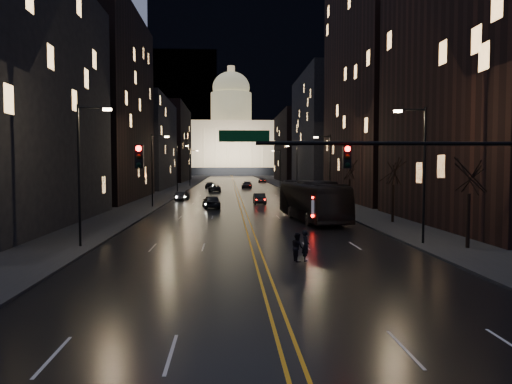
{
  "coord_description": "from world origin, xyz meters",
  "views": [
    {
      "loc": [
        -1.7,
        -21.66,
        5.25
      ],
      "look_at": [
        0.21,
        12.48,
        3.39
      ],
      "focal_mm": 35.0,
      "sensor_mm": 36.0,
      "label": 1
    }
  ],
  "objects": [
    {
      "name": "sidewalk_left",
      "position": [
        -14.0,
        130.0,
        0.08
      ],
      "size": [
        8.0,
        320.0,
        0.16
      ],
      "primitive_type": "cube",
      "color": "black",
      "rests_on": "ground"
    },
    {
      "name": "streetlamp_left_near",
      "position": [
        -10.81,
        10.0,
        5.08
      ],
      "size": [
        2.13,
        0.25,
        9.0
      ],
      "color": "black",
      "rests_on": "ground"
    },
    {
      "name": "pedestrian_a",
      "position": [
        2.49,
        5.0,
        0.86
      ],
      "size": [
        0.49,
        0.68,
        1.72
      ],
      "primitive_type": "imported",
      "rotation": [
        0.0,
        0.0,
        1.44
      ],
      "color": "black",
      "rests_on": "ground"
    },
    {
      "name": "tree_right_mid",
      "position": [
        13.0,
        22.0,
        4.53
      ],
      "size": [
        2.4,
        2.4,
        6.65
      ],
      "color": "black",
      "rests_on": "ground"
    },
    {
      "name": "building_right_tall",
      "position": [
        21.0,
        50.0,
        19.0
      ],
      "size": [
        12.0,
        30.0,
        38.0
      ],
      "primitive_type": "cube",
      "color": "black",
      "rests_on": "ground"
    },
    {
      "name": "building_right_near",
      "position": [
        21.0,
        20.0,
        12.0
      ],
      "size": [
        12.0,
        26.0,
        24.0
      ],
      "primitive_type": "cube",
      "color": "black",
      "rests_on": "ground"
    },
    {
      "name": "streetlamp_left_dist",
      "position": [
        -10.81,
        100.0,
        5.08
      ],
      "size": [
        2.13,
        0.25,
        9.0
      ],
      "color": "black",
      "rests_on": "ground"
    },
    {
      "name": "receding_car_c",
      "position": [
        2.5,
        90.36,
        0.76
      ],
      "size": [
        2.7,
        5.44,
        1.52
      ],
      "primitive_type": "imported",
      "rotation": [
        0.0,
        0.0,
        -0.11
      ],
      "color": "black",
      "rests_on": "ground"
    },
    {
      "name": "streetlamp_right_mid",
      "position": [
        10.81,
        40.0,
        5.08
      ],
      "size": [
        2.13,
        0.25,
        9.0
      ],
      "color": "black",
      "rests_on": "ground"
    },
    {
      "name": "pedestrian_b",
      "position": [
        2.05,
        5.0,
        0.79
      ],
      "size": [
        0.57,
        0.84,
        1.58
      ],
      "primitive_type": "imported",
      "rotation": [
        0.0,
        0.0,
        1.78
      ],
      "color": "black",
      "rests_on": "ground"
    },
    {
      "name": "receding_car_a",
      "position": [
        2.5,
        44.92,
        0.72
      ],
      "size": [
        1.6,
        4.38,
        1.43
      ],
      "primitive_type": "imported",
      "rotation": [
        0.0,
        0.0,
        0.02
      ],
      "color": "black",
      "rests_on": "ground"
    },
    {
      "name": "building_right_dist",
      "position": [
        21.0,
        140.0,
        11.0
      ],
      "size": [
        12.0,
        40.0,
        22.0
      ],
      "primitive_type": "cube",
      "color": "black",
      "rests_on": "ground"
    },
    {
      "name": "tree_right_far",
      "position": [
        13.0,
        38.0,
        4.53
      ],
      "size": [
        2.4,
        2.4,
        6.65
      ],
      "color": "black",
      "rests_on": "ground"
    },
    {
      "name": "oncoming_car_b",
      "position": [
        -8.5,
        51.86,
        0.67
      ],
      "size": [
        1.95,
        4.22,
        1.34
      ],
      "primitive_type": "imported",
      "rotation": [
        0.0,
        0.0,
        3.01
      ],
      "color": "black",
      "rests_on": "ground"
    },
    {
      "name": "capitol",
      "position": [
        0.0,
        250.0,
        17.15
      ],
      "size": [
        90.0,
        50.0,
        58.5
      ],
      "color": "black",
      "rests_on": "ground"
    },
    {
      "name": "center_line",
      "position": [
        0.0,
        130.0,
        0.03
      ],
      "size": [
        0.62,
        320.0,
        0.01
      ],
      "primitive_type": "cube",
      "color": "orange",
      "rests_on": "road"
    },
    {
      "name": "bus",
      "position": [
        6.17,
        24.5,
        1.9
      ],
      "size": [
        4.81,
        13.9,
        3.79
      ],
      "primitive_type": "imported",
      "rotation": [
        0.0,
        0.0,
        0.12
      ],
      "color": "black",
      "rests_on": "ground"
    },
    {
      "name": "streetlamp_right_dist",
      "position": [
        10.81,
        100.0,
        5.08
      ],
      "size": [
        2.13,
        0.25,
        9.0
      ],
      "color": "black",
      "rests_on": "ground"
    },
    {
      "name": "streetlamp_left_far",
      "position": [
        -10.81,
        70.0,
        5.08
      ],
      "size": [
        2.13,
        0.25,
        9.0
      ],
      "color": "black",
      "rests_on": "ground"
    },
    {
      "name": "oncoming_car_c",
      "position": [
        -4.32,
        75.85,
        0.72
      ],
      "size": [
        2.47,
        5.2,
        1.44
      ],
      "primitive_type": "imported",
      "rotation": [
        0.0,
        0.0,
        3.16
      ],
      "color": "black",
      "rests_on": "ground"
    },
    {
      "name": "building_left_near",
      "position": [
        -21.0,
        22.0,
        11.0
      ],
      "size": [
        12.0,
        28.0,
        22.0
      ],
      "primitive_type": "cube",
      "color": "black",
      "rests_on": "ground"
    },
    {
      "name": "streetlamp_right_far",
      "position": [
        10.81,
        70.0,
        5.08
      ],
      "size": [
        2.13,
        0.25,
        9.0
      ],
      "color": "black",
      "rests_on": "ground"
    },
    {
      "name": "building_right_mid",
      "position": [
        21.0,
        92.0,
        13.0
      ],
      "size": [
        12.0,
        34.0,
        26.0
      ],
      "primitive_type": "cube",
      "color": "black",
      "rests_on": "ground"
    },
    {
      "name": "ground",
      "position": [
        0.0,
        0.0,
        0.0
      ],
      "size": [
        900.0,
        900.0,
        0.0
      ],
      "primitive_type": "plane",
      "color": "black",
      "rests_on": "ground"
    },
    {
      "name": "sidewalk_right",
      "position": [
        14.0,
        130.0,
        0.08
      ],
      "size": [
        8.0,
        320.0,
        0.16
      ],
      "primitive_type": "cube",
      "color": "black",
      "rests_on": "ground"
    },
    {
      "name": "building_left_dist",
      "position": [
        -21.0,
        140.0,
        12.0
      ],
      "size": [
        12.0,
        40.0,
        24.0
      ],
      "primitive_type": "cube",
      "color": "black",
      "rests_on": "ground"
    },
    {
      "name": "streetlamp_left_mid",
      "position": [
        -10.81,
        40.0,
        5.08
      ],
      "size": [
        2.13,
        0.25,
        9.0
      ],
      "color": "black",
      "rests_on": "ground"
    },
    {
      "name": "traffic_signal",
      "position": [
        5.91,
        -0.0,
        5.1
      ],
      "size": [
        17.29,
        0.45,
        7.0
      ],
      "color": "black",
      "rests_on": "ground"
    },
    {
      "name": "tree_right_near",
      "position": [
        13.0,
        8.0,
        4.53
      ],
      "size": [
        2.4,
        2.4,
        6.65
      ],
      "color": "black",
      "rests_on": "ground"
    },
    {
      "name": "oncoming_car_a",
      "position": [
        -3.73,
        38.63,
        0.81
      ],
      "size": [
        2.54,
        4.97,
        1.62
      ],
      "primitive_type": "imported",
      "rotation": [
        0.0,
        0.0,
        3.28
      ],
      "color": "black",
      "rests_on": "ground"
    },
    {
      "name": "building_left_mid",
      "position": [
        -21.0,
        54.0,
        14.0
      ],
      "size": [
        12.0,
        30.0,
        28.0
      ],
      "primitive_type": "cube",
      "color": "black",
      "rests_on": "ground"
    },
    {
      "name": "road",
      "position": [
        0.0,
        130.0,
        0.01
      ],
      "size": [
        20.0,
        320.0,
        0.02
      ],
      "primitive_type": "cube",
      "color": "black",
      "rests_on": "ground"
    },
    {
      "name": "building_left_far",
      "position": [
        -21.0,
        92.0,
        10.0
      ],
      "size": [
        12.0,
        34.0,
        20.0
      ],
      "primitive_type": "cube",
      "color": "black",
      "rests_on": "ground"
    },
    {
      "name": "mountain_ridge",
      "position": [
        40.0,
        380.0,
        65.0
      ],
      "size": [
        520.0,
        60.0,
        130.0
      ],
      "primitive_type": "cube",
      "color": "black",
      "rests_on": "ground"
    },
    {
      "name": "receding_car_d",
      "position": [
        8.5,
        126.51,
        0.66
      ],
      "size": [
        2.8,
        4.99,
        1.32
      ],
      "primitive_type": "imported",
      "rotation": [
        0.0,
        0.0,
        -0.13
      ],
      "color": "black",
      "rests_on": "ground"
    },
    {
      "name": "oncoming_car_d",
      "position": [
        -5.74,
        90.84,
        0.71
      ],
      "size": [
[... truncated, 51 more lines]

